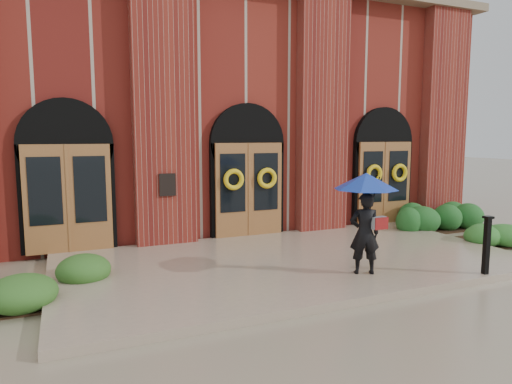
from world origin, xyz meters
TOP-DOWN VIEW (x-y plane):
  - ground at (0.00, 0.00)m, footprint 90.00×90.00m
  - landing at (0.00, 0.15)m, footprint 10.00×5.30m
  - church_building at (0.00, 8.78)m, footprint 16.20×12.53m
  - man_with_umbrella at (0.76, -1.38)m, footprint 1.63×1.63m
  - metal_post at (2.93, -2.35)m, footprint 0.17×0.17m
  - hedge_wall_right at (5.44, 1.88)m, footprint 2.96×1.18m
  - hedge_front_left at (-5.10, 0.00)m, footprint 1.59×1.36m
  - hedge_front_right at (5.43, 0.00)m, footprint 1.50×1.28m

SIDE VIEW (x-z plane):
  - ground at x=0.00m, z-range 0.00..0.00m
  - landing at x=0.00m, z-range 0.00..0.15m
  - hedge_front_right at x=5.43m, z-range 0.00..0.53m
  - hedge_front_left at x=-5.10m, z-range 0.00..0.56m
  - hedge_wall_right at x=5.44m, z-range 0.00..0.76m
  - metal_post at x=2.93m, z-range 0.18..1.33m
  - man_with_umbrella at x=0.76m, z-range 0.55..2.53m
  - church_building at x=0.00m, z-range 0.00..7.00m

